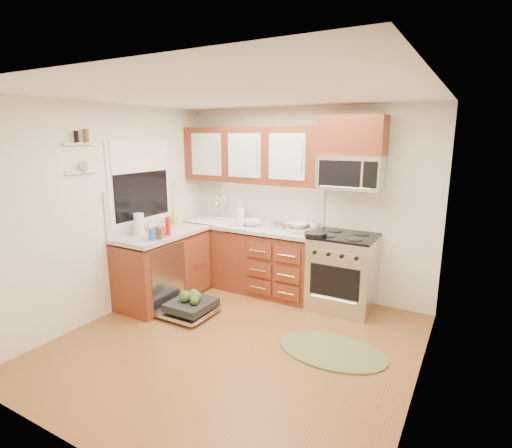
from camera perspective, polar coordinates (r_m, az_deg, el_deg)
The scene contains 38 objects.
floor at distance 4.37m, azimuth -2.94°, elevation -16.73°, with size 3.50×3.50×0.00m, color brown.
ceiling at distance 3.83m, azimuth -3.38°, elevation 17.98°, with size 3.50×3.50×0.00m, color white.
wall_back at distance 5.44m, azimuth 6.85°, elevation 3.08°, with size 3.50×0.04×2.50m, color silver.
wall_front at distance 2.68m, azimuth -23.99°, elevation -7.91°, with size 3.50×0.04×2.50m, color silver.
wall_left at distance 5.06m, azimuth -20.08°, elevation 1.69°, with size 0.04×3.50×2.50m, color silver.
wall_right at distance 3.34m, azimuth 23.09°, elevation -3.87°, with size 0.04×3.50×2.50m, color silver.
base_cabinet_back at distance 5.69m, azimuth -1.32°, elevation -4.96°, with size 2.05×0.60×0.85m, color #5E2315.
base_cabinet_left at distance 5.40m, azimuth -13.10°, elevation -6.26°, with size 0.60×1.25×0.85m, color #5E2315.
countertop_back at distance 5.56m, azimuth -1.39°, elevation -0.31°, with size 2.07×0.64×0.05m, color beige.
countertop_left at distance 5.27m, azimuth -13.27°, elevation -1.37°, with size 0.64×1.27×0.05m, color beige.
backsplash_back at distance 5.75m, azimuth 0.10°, elevation 3.27°, with size 2.05×0.02×0.57m, color #B1AB9F.
backsplash_left at distance 5.41m, azimuth -15.74°, elevation 2.20°, with size 0.02×1.25×0.57m, color #B1AB9F.
upper_cabinets at distance 5.54m, azimuth -0.72°, elevation 9.84°, with size 2.05×0.35×0.75m, color #5E2315, non-canonical shape.
cabinet_over_mw at distance 4.98m, azimuth 13.71°, elevation 12.18°, with size 0.76×0.35×0.47m, color #5E2315.
range at distance 5.12m, azimuth 12.30°, elevation -6.70°, with size 0.76×0.64×0.95m, color silver, non-canonical shape.
microwave at distance 4.97m, azimuth 13.37°, elevation 7.18°, with size 0.76×0.38×0.40m, color silver, non-canonical shape.
sink at distance 5.85m, azimuth -5.91°, elevation -0.74°, with size 0.62×0.50×0.26m, color white, non-canonical shape.
dishwasher at distance 5.00m, azimuth -9.58°, elevation -11.68°, with size 0.70×0.60×0.20m, color silver, non-canonical shape.
window at distance 5.34m, azimuth -16.14°, elevation 5.75°, with size 0.03×1.05×1.05m, color white, non-canonical shape.
window_blind at distance 5.30m, azimuth -16.17°, elevation 9.29°, with size 0.02×0.96×0.40m, color white.
shelf_upper at distance 4.74m, azimuth -23.82°, elevation 10.46°, with size 0.04×0.40×0.03m, color white.
shelf_lower at distance 4.76m, azimuth -23.50°, elevation 6.86°, with size 0.04×0.40×0.03m, color white.
rug at distance 4.30m, azimuth 10.76°, elevation -17.34°, with size 1.11×0.72×0.02m, color olive, non-canonical shape.
skillet at distance 4.83m, azimuth 8.51°, elevation -1.50°, with size 0.27×0.27×0.05m, color black.
stock_pot at distance 5.29m, azimuth 3.21°, elevation -0.10°, with size 0.19×0.19×0.11m, color silver.
cutting_board at distance 5.09m, azimuth 6.94°, elevation -1.20°, with size 0.29×0.19×0.02m, color #AB734E.
canister at distance 5.74m, azimuth -1.63°, elevation 1.23°, with size 0.11×0.11×0.17m, color silver.
paper_towel_roll at distance 5.17m, azimuth -16.36°, elevation 0.01°, with size 0.12×0.12×0.27m, color white.
mustard_bottle at distance 5.55m, azimuth -11.54°, elevation 0.76°, with size 0.06×0.06×0.20m, color yellow.
red_bottle at distance 5.04m, azimuth -12.46°, elevation -0.31°, with size 0.06×0.06×0.23m, color red.
wooden_box at distance 4.93m, azimuth -13.76°, elevation -1.21°, with size 0.14×0.10×0.14m, color brown.
blue_carton at distance 4.86m, azimuth -14.61°, elevation -1.45°, with size 0.09×0.05×0.14m, color blue.
bowl_a at distance 5.37m, azimuth 5.96°, elevation -0.20°, with size 0.27×0.27×0.07m, color #999999.
bowl_b at distance 5.48m, azimuth -0.58°, elevation 0.21°, with size 0.26×0.26×0.08m, color #999999.
cup at distance 5.33m, azimuth 8.34°, elevation -0.23°, with size 0.11×0.11×0.09m, color #999999.
soap_bottle_a at distance 5.44m, azimuth -2.21°, elevation 1.43°, with size 0.12×0.13×0.32m, color #999999.
soap_bottle_b at distance 5.74m, azimuth -11.11°, elevation 1.03°, with size 0.08×0.08×0.18m, color #999999.
soap_bottle_c at distance 5.37m, azimuth -14.72°, elevation -0.07°, with size 0.12×0.12×0.15m, color #999999.
Camera 1 is at (2.07, -3.21, 2.14)m, focal length 28.00 mm.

